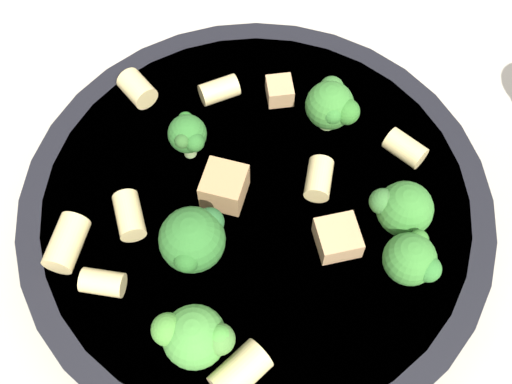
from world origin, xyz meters
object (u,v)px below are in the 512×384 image
(chicken_chunk_0, at_px, (285,92))
(chicken_chunk_1, at_px, (338,238))
(rigatoni_5, at_px, (240,372))
(pasta_bowl, at_px, (256,211))
(broccoli_floret_4, at_px, (412,260))
(rigatoni_7, at_px, (137,89))
(rigatoni_6, at_px, (67,243))
(broccoli_floret_2, at_px, (402,205))
(broccoli_floret_5, at_px, (193,240))
(broccoli_floret_1, at_px, (188,135))
(rigatoni_1, at_px, (319,179))
(broccoli_floret_0, at_px, (195,337))
(chicken_chunk_2, at_px, (223,190))
(broccoli_floret_3, at_px, (332,105))
(rigatoni_0, at_px, (129,215))
(rigatoni_2, at_px, (219,90))
(rigatoni_3, at_px, (103,283))
(rigatoni_4, at_px, (405,148))

(chicken_chunk_0, height_order, chicken_chunk_1, chicken_chunk_1)
(rigatoni_5, bearing_deg, pasta_bowl, -83.14)
(broccoli_floret_4, bearing_deg, rigatoni_7, -26.92)
(broccoli_floret_4, bearing_deg, rigatoni_6, 6.41)
(broccoli_floret_2, distance_m, rigatoni_7, 0.18)
(pasta_bowl, distance_m, broccoli_floret_5, 0.06)
(rigatoni_5, bearing_deg, broccoli_floret_1, -65.32)
(chicken_chunk_1, bearing_deg, rigatoni_1, -65.81)
(rigatoni_7, bearing_deg, broccoli_floret_4, 153.08)
(broccoli_floret_0, distance_m, broccoli_floret_4, 0.12)
(rigatoni_7, bearing_deg, chicken_chunk_2, 138.39)
(broccoli_floret_4, bearing_deg, pasta_bowl, -18.84)
(broccoli_floret_3, relative_size, rigatoni_7, 1.54)
(broccoli_floret_2, xyz_separation_m, broccoli_floret_5, (0.11, 0.04, 0.00))
(broccoli_floret_5, height_order, rigatoni_7, broccoli_floret_5)
(chicken_chunk_1, bearing_deg, broccoli_floret_0, 49.66)
(broccoli_floret_5, bearing_deg, chicken_chunk_0, -103.72)
(broccoli_floret_0, xyz_separation_m, chicken_chunk_0, (-0.02, -0.17, -0.01))
(broccoli_floret_4, bearing_deg, broccoli_floret_3, -59.44)
(pasta_bowl, height_order, broccoli_floret_5, broccoli_floret_5)
(broccoli_floret_3, distance_m, broccoli_floret_4, 0.11)
(broccoli_floret_1, height_order, rigatoni_0, broccoli_floret_1)
(broccoli_floret_0, bearing_deg, rigatoni_2, -81.06)
(broccoli_floret_1, distance_m, chicken_chunk_2, 0.04)
(broccoli_floret_3, relative_size, broccoli_floret_4, 0.94)
(broccoli_floret_5, bearing_deg, rigatoni_7, -58.10)
(chicken_chunk_2, bearing_deg, rigatoni_0, 27.07)
(rigatoni_0, bearing_deg, chicken_chunk_1, -175.41)
(pasta_bowl, relative_size, chicken_chunk_2, 11.61)
(rigatoni_5, bearing_deg, rigatoni_2, -73.74)
(pasta_bowl, distance_m, broccoli_floret_2, 0.09)
(rigatoni_1, bearing_deg, chicken_chunk_2, 20.52)
(broccoli_floret_1, xyz_separation_m, chicken_chunk_0, (-0.05, -0.05, -0.01))
(rigatoni_1, xyz_separation_m, rigatoni_2, (0.07, -0.05, -0.00))
(pasta_bowl, relative_size, broccoli_floret_5, 7.00)
(pasta_bowl, relative_size, broccoli_floret_3, 8.11)
(broccoli_floret_3, bearing_deg, broccoli_floret_2, 128.10)
(rigatoni_0, xyz_separation_m, rigatoni_5, (-0.08, 0.07, 0.00))
(rigatoni_0, bearing_deg, rigatoni_7, -76.58)
(rigatoni_5, distance_m, rigatoni_6, 0.12)
(rigatoni_5, bearing_deg, broccoli_floret_5, -57.71)
(broccoli_floret_1, relative_size, broccoli_floret_5, 0.82)
(rigatoni_2, height_order, chicken_chunk_0, same)
(chicken_chunk_0, bearing_deg, rigatoni_7, 10.60)
(chicken_chunk_0, bearing_deg, broccoli_floret_0, 84.74)
(broccoli_floret_5, bearing_deg, chicken_chunk_1, -162.94)
(broccoli_floret_0, xyz_separation_m, chicken_chunk_2, (0.01, -0.09, -0.01))
(broccoli_floret_0, bearing_deg, rigatoni_3, -21.32)
(rigatoni_4, distance_m, chicken_chunk_2, 0.11)
(broccoli_floret_3, bearing_deg, chicken_chunk_0, -25.34)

